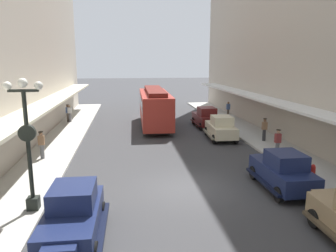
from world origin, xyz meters
TOP-DOWN VIEW (x-y plane):
  - ground_plane at (0.00, 0.00)m, footprint 200.00×200.00m
  - sidewalk_left at (-7.50, 0.00)m, footprint 3.00×60.00m
  - sidewalk_right at (7.50, 0.00)m, footprint 3.00×60.00m
  - parked_car_0 at (4.51, -0.68)m, footprint 2.14×4.26m
  - parked_car_1 at (4.52, 9.16)m, footprint 2.31×4.32m
  - parked_car_2 at (4.54, 13.81)m, footprint 2.21×4.29m
  - parked_car_4 at (-4.51, -3.85)m, footprint 2.20×4.28m
  - streetcar at (-0.05, 14.72)m, footprint 2.73×9.66m
  - lamp_post_with_clock at (-6.40, -1.62)m, footprint 1.42×0.44m
  - fire_hydrant at (6.35, -0.19)m, footprint 0.24×0.24m
  - pedestrian_0 at (-7.73, 5.30)m, footprint 0.36×0.28m
  - pedestrian_1 at (7.85, 17.59)m, footprint 0.36×0.24m
  - pedestrian_2 at (-8.03, 17.22)m, footprint 0.36×0.24m
  - pedestrian_3 at (-8.24, 17.40)m, footprint 0.36×0.28m
  - pedestrian_4 at (7.35, 7.67)m, footprint 0.36×0.28m
  - pedestrian_5 at (6.53, 3.93)m, footprint 0.36×0.28m

SIDE VIEW (x-z plane):
  - ground_plane at x=0.00m, z-range 0.00..0.00m
  - sidewalk_left at x=-7.50m, z-range 0.00..0.15m
  - sidewalk_right at x=7.50m, z-range 0.00..0.15m
  - fire_hydrant at x=6.35m, z-range 0.15..0.97m
  - parked_car_0 at x=4.51m, z-range 0.02..1.86m
  - parked_car_1 at x=4.52m, z-range 0.02..1.86m
  - parked_car_2 at x=4.54m, z-range 0.02..1.86m
  - parked_car_4 at x=-4.51m, z-range 0.02..1.86m
  - pedestrian_1 at x=7.85m, z-range 0.17..1.81m
  - pedestrian_2 at x=-8.03m, z-range 0.17..1.81m
  - pedestrian_0 at x=-7.73m, z-range 0.18..1.85m
  - pedestrian_3 at x=-8.24m, z-range 0.18..1.85m
  - pedestrian_4 at x=7.35m, z-range 0.18..1.85m
  - pedestrian_5 at x=6.53m, z-range 0.18..1.85m
  - streetcar at x=-0.05m, z-range 0.17..3.63m
  - lamp_post_with_clock at x=-6.40m, z-range 0.41..5.57m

